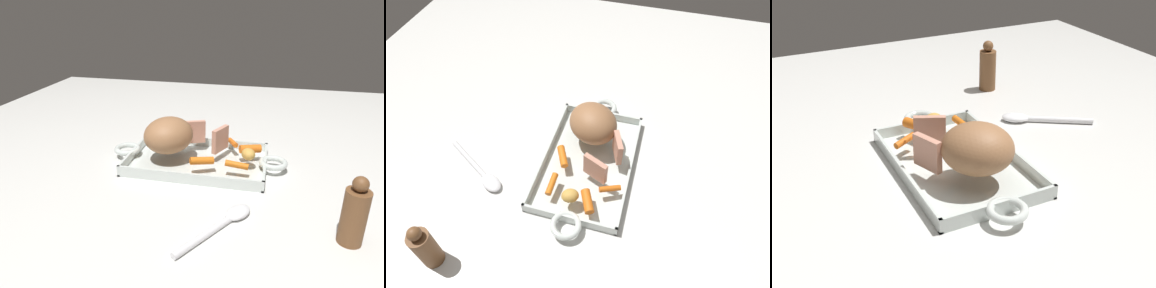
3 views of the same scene
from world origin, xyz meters
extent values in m
plane|color=silver|center=(0.00, 0.00, 0.00)|extent=(1.85, 1.85, 0.00)
cube|color=silver|center=(0.00, 0.00, 0.00)|extent=(0.38, 0.24, 0.01)
cube|color=silver|center=(0.00, 0.12, 0.02)|extent=(0.38, 0.01, 0.03)
cube|color=silver|center=(0.00, -0.12, 0.02)|extent=(0.38, 0.01, 0.03)
cube|color=silver|center=(0.18, 0.00, 0.02)|extent=(0.01, 0.24, 0.03)
cube|color=silver|center=(-0.18, 0.00, 0.02)|extent=(0.01, 0.24, 0.03)
torus|color=silver|center=(0.21, 0.00, 0.02)|extent=(0.08, 0.08, 0.02)
torus|color=silver|center=(-0.21, 0.00, 0.02)|extent=(0.08, 0.08, 0.02)
ellipsoid|color=#9D6A44|center=(0.08, 0.01, 0.08)|extent=(0.18, 0.19, 0.10)
cube|color=tan|center=(-0.06, -0.03, 0.07)|extent=(0.04, 0.07, 0.07)
cube|color=tan|center=(0.03, -0.07, 0.07)|extent=(0.07, 0.04, 0.07)
cylinder|color=orange|center=(-0.14, -0.04, 0.04)|extent=(0.06, 0.05, 0.03)
cylinder|color=orange|center=(-0.03, 0.06, 0.04)|extent=(0.07, 0.05, 0.03)
cylinder|color=orange|center=(-0.09, -0.08, 0.04)|extent=(0.04, 0.06, 0.02)
cylinder|color=orange|center=(-0.12, 0.06, 0.04)|extent=(0.06, 0.02, 0.02)
ellipsoid|color=gold|center=(-0.14, 0.01, 0.05)|extent=(0.05, 0.05, 0.03)
cylinder|color=white|center=(-0.08, 0.32, 0.01)|extent=(0.10, 0.15, 0.01)
ellipsoid|color=white|center=(-0.14, 0.23, 0.01)|extent=(0.07, 0.08, 0.02)
cylinder|color=brown|center=(-0.36, 0.27, 0.06)|extent=(0.05, 0.05, 0.11)
sphere|color=brown|center=(-0.36, 0.27, 0.13)|extent=(0.03, 0.03, 0.03)
camera|label=1|loc=(-0.18, 0.87, 0.44)|focal=33.26mm
camera|label=2|loc=(-0.55, -0.13, 0.75)|focal=31.43mm
camera|label=3|loc=(0.79, -0.37, 0.53)|focal=45.36mm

